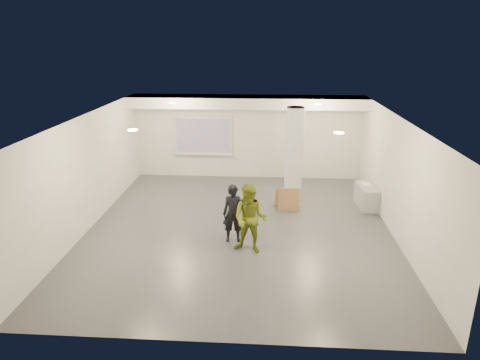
# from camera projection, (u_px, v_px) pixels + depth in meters

# --- Properties ---
(floor) EXTENTS (8.00, 9.00, 0.01)m
(floor) POSITION_uv_depth(u_px,v_px,m) (239.00, 229.00, 11.45)
(floor) COLOR #3B3E43
(floor) RESTS_ON ground
(ceiling) EXTENTS (8.00, 9.00, 0.01)m
(ceiling) POSITION_uv_depth(u_px,v_px,m) (239.00, 118.00, 10.50)
(ceiling) COLOR silver
(ceiling) RESTS_ON floor
(wall_back) EXTENTS (8.00, 0.01, 3.00)m
(wall_back) POSITION_uv_depth(u_px,v_px,m) (247.00, 137.00, 15.23)
(wall_back) COLOR silver
(wall_back) RESTS_ON floor
(wall_front) EXTENTS (8.00, 0.01, 3.00)m
(wall_front) POSITION_uv_depth(u_px,v_px,m) (220.00, 264.00, 6.72)
(wall_front) COLOR silver
(wall_front) RESTS_ON floor
(wall_left) EXTENTS (0.01, 9.00, 3.00)m
(wall_left) POSITION_uv_depth(u_px,v_px,m) (87.00, 173.00, 11.22)
(wall_left) COLOR silver
(wall_left) RESTS_ON floor
(wall_right) EXTENTS (0.01, 9.00, 3.00)m
(wall_right) POSITION_uv_depth(u_px,v_px,m) (398.00, 179.00, 10.73)
(wall_right) COLOR silver
(wall_right) RESTS_ON floor
(soffit_band) EXTENTS (8.00, 1.10, 0.36)m
(soffit_band) POSITION_uv_depth(u_px,v_px,m) (247.00, 102.00, 14.29)
(soffit_band) COLOR silver
(soffit_band) RESTS_ON ceiling
(downlight_nw) EXTENTS (0.22, 0.22, 0.02)m
(downlight_nw) POSITION_uv_depth(u_px,v_px,m) (172.00, 103.00, 13.00)
(downlight_nw) COLOR #E7C489
(downlight_nw) RESTS_ON ceiling
(downlight_ne) EXTENTS (0.22, 0.22, 0.02)m
(downlight_ne) POSITION_uv_depth(u_px,v_px,m) (318.00, 104.00, 12.73)
(downlight_ne) COLOR #E7C489
(downlight_ne) RESTS_ON ceiling
(downlight_sw) EXTENTS (0.22, 0.22, 0.02)m
(downlight_sw) POSITION_uv_depth(u_px,v_px,m) (133.00, 130.00, 9.22)
(downlight_sw) COLOR #E7C489
(downlight_sw) RESTS_ON ceiling
(downlight_se) EXTENTS (0.22, 0.22, 0.02)m
(downlight_se) POSITION_uv_depth(u_px,v_px,m) (339.00, 133.00, 8.95)
(downlight_se) COLOR #E7C489
(downlight_se) RESTS_ON ceiling
(column) EXTENTS (0.52, 0.52, 3.00)m
(column) POSITION_uv_depth(u_px,v_px,m) (294.00, 158.00, 12.59)
(column) COLOR silver
(column) RESTS_ON floor
(projection_screen) EXTENTS (2.10, 0.13, 1.42)m
(projection_screen) POSITION_uv_depth(u_px,v_px,m) (203.00, 136.00, 15.28)
(projection_screen) COLOR silver
(projection_screen) RESTS_ON wall_back
(credenza) EXTENTS (0.54, 1.15, 0.65)m
(credenza) POSITION_uv_depth(u_px,v_px,m) (366.00, 196.00, 12.86)
(credenza) COLOR gray
(credenza) RESTS_ON floor
(papers_stack) EXTENTS (0.27, 0.33, 0.02)m
(papers_stack) POSITION_uv_depth(u_px,v_px,m) (367.00, 184.00, 12.87)
(papers_stack) COLOR white
(papers_stack) RESTS_ON credenza
(cardboard_back) EXTENTS (0.62, 0.15, 0.68)m
(cardboard_back) POSITION_uv_depth(u_px,v_px,m) (289.00, 200.00, 12.57)
(cardboard_back) COLOR olive
(cardboard_back) RESTS_ON floor
(cardboard_front) EXTENTS (0.47, 0.24, 0.49)m
(cardboard_front) POSITION_uv_depth(u_px,v_px,m) (283.00, 198.00, 12.95)
(cardboard_front) COLOR olive
(cardboard_front) RESTS_ON floor
(woman) EXTENTS (0.56, 0.39, 1.47)m
(woman) POSITION_uv_depth(u_px,v_px,m) (233.00, 214.00, 10.57)
(woman) COLOR black
(woman) RESTS_ON floor
(man) EXTENTS (0.96, 0.84, 1.69)m
(man) POSITION_uv_depth(u_px,v_px,m) (250.00, 219.00, 10.00)
(man) COLOR olive
(man) RESTS_ON floor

